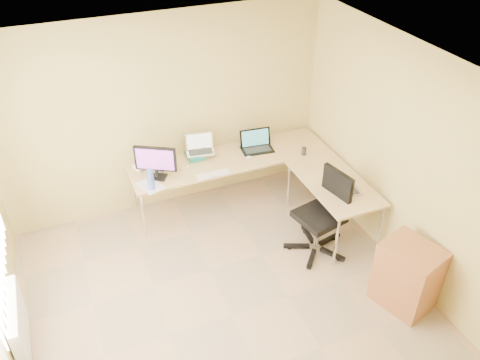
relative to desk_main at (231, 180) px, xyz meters
name	(u,v)px	position (x,y,z in m)	size (l,w,h in m)	color
floor	(232,315)	(-0.72, -1.85, -0.36)	(4.50, 4.50, 0.00)	tan
ceiling	(228,89)	(-0.72, -1.85, 2.24)	(4.50, 4.50, 0.00)	white
wall_back	(165,115)	(-0.72, 0.40, 0.93)	(4.50, 4.50, 0.00)	tan
wall_right	(417,172)	(1.38, -1.85, 0.93)	(4.50, 4.50, 0.00)	tan
desk_main	(231,180)	(0.00, 0.00, 0.00)	(2.65, 0.70, 0.73)	tan
desk_return	(332,205)	(0.98, -1.00, 0.00)	(0.70, 1.30, 0.73)	tan
monitor	(156,163)	(-1.00, -0.08, 0.59)	(0.51, 0.17, 0.44)	black
book_stack	(195,155)	(-0.43, 0.20, 0.39)	(0.20, 0.27, 0.05)	#147564
laptop_center	(200,145)	(-0.34, 0.20, 0.53)	(0.37, 0.28, 0.24)	silver
laptop_black	(257,141)	(0.40, 0.04, 0.50)	(0.42, 0.31, 0.26)	black
keyboard	(213,174)	(-0.35, -0.30, 0.37)	(0.42, 0.12, 0.02)	silver
mouse	(248,158)	(0.21, -0.11, 0.38)	(0.10, 0.06, 0.03)	silver
mug	(161,169)	(-0.94, 0.01, 0.42)	(0.11, 0.11, 0.11)	white
cd_stack	(185,168)	(-0.63, -0.04, 0.38)	(0.11, 0.11, 0.03)	white
water_bottle	(151,180)	(-1.13, -0.30, 0.50)	(0.08, 0.08, 0.28)	#4967C8
papers	(151,186)	(-1.13, -0.23, 0.37)	(0.23, 0.33, 0.01)	silver
white_box	(142,166)	(-1.13, 0.20, 0.40)	(0.20, 0.15, 0.07)	white
desk_fan	(150,157)	(-1.02, 0.19, 0.51)	(0.22, 0.22, 0.29)	beige
black_cup	(304,151)	(0.93, -0.30, 0.42)	(0.06, 0.06, 0.11)	#262626
laptop_return	(350,184)	(1.02, -1.23, 0.47)	(0.25, 0.32, 0.21)	#8D90A6
office_chair	(319,217)	(0.61, -1.29, 0.13)	(0.64, 0.64, 1.07)	black
cabinet	(407,277)	(1.07, -2.37, -0.01)	(0.47, 0.58, 0.81)	brown
radiator	(19,324)	(-2.75, -1.45, -0.02)	(0.09, 0.80, 0.55)	white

